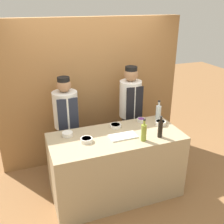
{
  "coord_description": "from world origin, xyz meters",
  "views": [
    {
      "loc": [
        -1.14,
        -2.89,
        2.62
      ],
      "look_at": [
        0.0,
        0.16,
        1.23
      ],
      "focal_mm": 42.0,
      "sensor_mm": 36.0,
      "label": 1
    }
  ],
  "objects_px": {
    "sauce_bowl_green": "(160,123)",
    "sauce_bowl_orange": "(87,140)",
    "bottle_oil": "(144,132)",
    "sauce_bowl_white": "(67,134)",
    "bottle_clear": "(158,112)",
    "chef_right": "(130,112)",
    "cutting_board": "(123,136)",
    "bottle_soy": "(160,129)",
    "chef_left": "(67,125)",
    "sauce_bowl_purple": "(141,120)",
    "sauce_bowl_yellow": "(116,126)"
  },
  "relations": [
    {
      "from": "bottle_oil",
      "to": "chef_left",
      "type": "height_order",
      "value": "chef_left"
    },
    {
      "from": "bottle_soy",
      "to": "chef_right",
      "type": "xyz_separation_m",
      "value": [
        -0.0,
        0.96,
        -0.15
      ]
    },
    {
      "from": "sauce_bowl_white",
      "to": "bottle_oil",
      "type": "height_order",
      "value": "bottle_oil"
    },
    {
      "from": "cutting_board",
      "to": "bottle_soy",
      "type": "distance_m",
      "value": 0.5
    },
    {
      "from": "sauce_bowl_white",
      "to": "bottle_oil",
      "type": "xyz_separation_m",
      "value": [
        0.9,
        -0.46,
        0.09
      ]
    },
    {
      "from": "sauce_bowl_purple",
      "to": "cutting_board",
      "type": "distance_m",
      "value": 0.56
    },
    {
      "from": "sauce_bowl_purple",
      "to": "cutting_board",
      "type": "xyz_separation_m",
      "value": [
        -0.44,
        -0.35,
        -0.02
      ]
    },
    {
      "from": "cutting_board",
      "to": "chef_right",
      "type": "relative_size",
      "value": 0.22
    },
    {
      "from": "sauce_bowl_white",
      "to": "bottle_soy",
      "type": "relative_size",
      "value": 0.48
    },
    {
      "from": "cutting_board",
      "to": "chef_left",
      "type": "distance_m",
      "value": 1.0
    },
    {
      "from": "sauce_bowl_yellow",
      "to": "sauce_bowl_purple",
      "type": "relative_size",
      "value": 1.35
    },
    {
      "from": "sauce_bowl_yellow",
      "to": "chef_left",
      "type": "height_order",
      "value": "chef_left"
    },
    {
      "from": "sauce_bowl_yellow",
      "to": "chef_right",
      "type": "distance_m",
      "value": 0.66
    },
    {
      "from": "sauce_bowl_green",
      "to": "sauce_bowl_purple",
      "type": "relative_size",
      "value": 1.3
    },
    {
      "from": "bottle_oil",
      "to": "cutting_board",
      "type": "bearing_deg",
      "value": 139.96
    },
    {
      "from": "bottle_soy",
      "to": "chef_right",
      "type": "distance_m",
      "value": 0.97
    },
    {
      "from": "sauce_bowl_white",
      "to": "bottle_oil",
      "type": "distance_m",
      "value": 1.01
    },
    {
      "from": "sauce_bowl_yellow",
      "to": "cutting_board",
      "type": "distance_m",
      "value": 0.31
    },
    {
      "from": "sauce_bowl_white",
      "to": "bottle_clear",
      "type": "relative_size",
      "value": 0.47
    },
    {
      "from": "bottle_oil",
      "to": "chef_left",
      "type": "relative_size",
      "value": 0.19
    },
    {
      "from": "chef_left",
      "to": "bottle_oil",
      "type": "bearing_deg",
      "value": -50.21
    },
    {
      "from": "bottle_oil",
      "to": "bottle_soy",
      "type": "bearing_deg",
      "value": 2.54
    },
    {
      "from": "sauce_bowl_orange",
      "to": "sauce_bowl_purple",
      "type": "distance_m",
      "value": 0.98
    },
    {
      "from": "sauce_bowl_purple",
      "to": "bottle_soy",
      "type": "height_order",
      "value": "bottle_soy"
    },
    {
      "from": "sauce_bowl_white",
      "to": "bottle_clear",
      "type": "bearing_deg",
      "value": 1.83
    },
    {
      "from": "sauce_bowl_white",
      "to": "sauce_bowl_orange",
      "type": "relative_size",
      "value": 0.92
    },
    {
      "from": "sauce_bowl_orange",
      "to": "bottle_soy",
      "type": "relative_size",
      "value": 0.52
    },
    {
      "from": "chef_left",
      "to": "sauce_bowl_white",
      "type": "bearing_deg",
      "value": -99.67
    },
    {
      "from": "chef_right",
      "to": "sauce_bowl_orange",
      "type": "bearing_deg",
      "value": -141.55
    },
    {
      "from": "sauce_bowl_green",
      "to": "sauce_bowl_orange",
      "type": "height_order",
      "value": "sauce_bowl_green"
    },
    {
      "from": "cutting_board",
      "to": "sauce_bowl_orange",
      "type": "bearing_deg",
      "value": 174.62
    },
    {
      "from": "sauce_bowl_green",
      "to": "bottle_oil",
      "type": "relative_size",
      "value": 0.51
    },
    {
      "from": "sauce_bowl_yellow",
      "to": "chef_right",
      "type": "bearing_deg",
      "value": 47.58
    },
    {
      "from": "bottle_soy",
      "to": "chef_left",
      "type": "distance_m",
      "value": 1.44
    },
    {
      "from": "bottle_clear",
      "to": "sauce_bowl_white",
      "type": "bearing_deg",
      "value": -178.17
    },
    {
      "from": "bottle_soy",
      "to": "bottle_oil",
      "type": "relative_size",
      "value": 0.98
    },
    {
      "from": "sauce_bowl_white",
      "to": "bottle_oil",
      "type": "relative_size",
      "value": 0.47
    },
    {
      "from": "sauce_bowl_purple",
      "to": "chef_right",
      "type": "xyz_separation_m",
      "value": [
        0.02,
        0.44,
        -0.06
      ]
    },
    {
      "from": "sauce_bowl_orange",
      "to": "bottle_clear",
      "type": "bearing_deg",
      "value": 13.42
    },
    {
      "from": "sauce_bowl_green",
      "to": "chef_right",
      "type": "xyz_separation_m",
      "value": [
        -0.2,
        0.64,
        -0.06
      ]
    },
    {
      "from": "sauce_bowl_green",
      "to": "sauce_bowl_orange",
      "type": "distance_m",
      "value": 1.14
    },
    {
      "from": "sauce_bowl_purple",
      "to": "sauce_bowl_orange",
      "type": "bearing_deg",
      "value": -161.73
    },
    {
      "from": "sauce_bowl_white",
      "to": "sauce_bowl_orange",
      "type": "distance_m",
      "value": 0.31
    },
    {
      "from": "sauce_bowl_white",
      "to": "sauce_bowl_green",
      "type": "relative_size",
      "value": 0.92
    },
    {
      "from": "bottle_soy",
      "to": "bottle_oil",
      "type": "distance_m",
      "value": 0.25
    },
    {
      "from": "chef_right",
      "to": "bottle_clear",
      "type": "bearing_deg",
      "value": -61.02
    },
    {
      "from": "sauce_bowl_orange",
      "to": "bottle_oil",
      "type": "distance_m",
      "value": 0.74
    },
    {
      "from": "sauce_bowl_yellow",
      "to": "bottle_clear",
      "type": "xyz_separation_m",
      "value": [
        0.7,
        0.02,
        0.09
      ]
    },
    {
      "from": "sauce_bowl_green",
      "to": "sauce_bowl_orange",
      "type": "xyz_separation_m",
      "value": [
        -1.14,
        -0.11,
        -0.0
      ]
    },
    {
      "from": "sauce_bowl_orange",
      "to": "sauce_bowl_yellow",
      "type": "bearing_deg",
      "value": 27.78
    }
  ]
}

